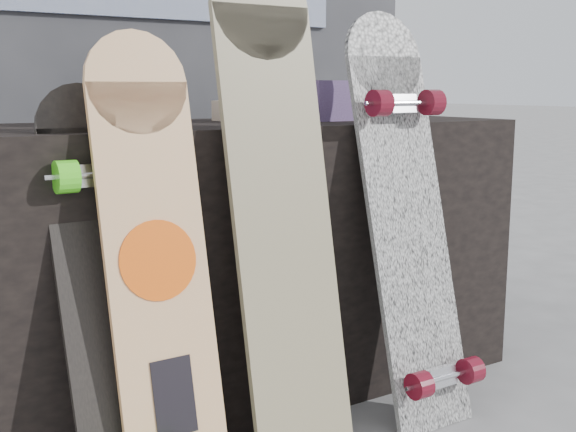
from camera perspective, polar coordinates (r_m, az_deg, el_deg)
vendor_table at (r=2.17m, az=-3.18°, el=-3.22°), size 1.60×0.60×0.80m
booth at (r=2.88m, az=-11.90°, el=13.93°), size 2.40×0.22×2.20m
merch_box_purple at (r=2.12m, az=-11.71°, el=8.58°), size 0.18×0.12×0.10m
merch_box_small at (r=2.22m, az=2.89°, el=9.10°), size 0.14×0.14×0.12m
merch_box_flat at (r=2.23m, az=-2.93°, el=8.33°), size 0.22×0.10×0.06m
longboard_geisha at (r=1.60m, az=-10.38°, el=-2.95°), size 0.23×0.24×1.03m
longboard_celtic at (r=1.74m, az=-0.67°, el=1.94°), size 0.27×0.26×1.23m
longboard_cascadia at (r=1.97m, az=9.47°, el=0.46°), size 0.25×0.35×1.11m
skateboard_dark at (r=1.62m, az=-14.05°, el=-5.62°), size 0.21×0.36×0.91m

